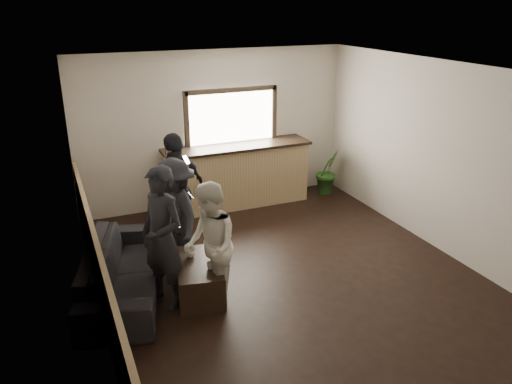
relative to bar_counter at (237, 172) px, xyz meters
name	(u,v)px	position (x,y,z in m)	size (l,w,h in m)	color
ground	(287,275)	(-0.30, -2.70, -0.64)	(5.00, 6.00, 0.01)	black
room_shell	(236,183)	(-1.04, -2.70, 0.83)	(5.01, 6.01, 2.80)	silver
bar_counter	(237,172)	(0.00, 0.00, 0.00)	(2.70, 0.68, 2.13)	#A28357
sofa	(123,270)	(-2.45, -2.26, -0.31)	(2.27, 0.89, 0.66)	black
coffee_table	(200,278)	(-1.55, -2.65, -0.42)	(0.56, 1.01, 0.45)	black
cup_a	(190,254)	(-1.60, -2.46, -0.15)	(0.12, 0.12, 0.09)	silver
cup_b	(210,266)	(-1.47, -2.85, -0.15)	(0.09, 0.09, 0.09)	silver
potted_plant	(328,171)	(1.85, -0.13, -0.20)	(0.49, 0.39, 0.89)	#2D6623
person_a	(162,238)	(-2.00, -2.69, 0.26)	(0.69, 0.78, 1.80)	black
person_b	(210,246)	(-1.48, -2.93, 0.16)	(0.71, 0.85, 1.60)	silver
person_c	(176,215)	(-1.62, -1.86, 0.17)	(0.73, 1.11, 1.61)	black
person_d	(177,190)	(-1.41, -1.15, 0.25)	(1.12, 0.90, 1.78)	black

